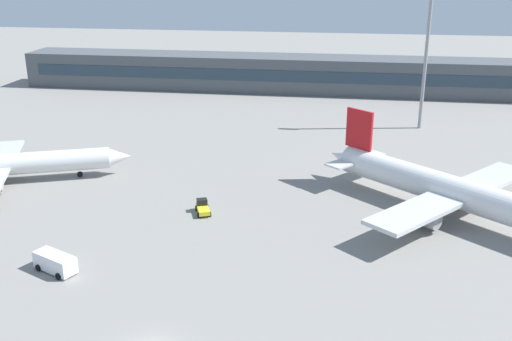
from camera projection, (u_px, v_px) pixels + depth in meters
name	position (u px, v px, depth m)	size (l,w,h in m)	color
ground_plane	(234.00, 188.00, 90.09)	(400.00, 400.00, 0.00)	gray
terminal_building	(284.00, 74.00, 154.38)	(137.20, 12.13, 9.00)	#4C5156
airplane_near	(465.00, 195.00, 77.85)	(38.04, 33.87, 11.65)	white
airplane_mid	(5.00, 165.00, 91.41)	(36.65, 26.28, 9.47)	silver
baggage_tug_yellow	(203.00, 207.00, 81.08)	(2.81, 3.90, 1.75)	yellow
service_van_white	(55.00, 262.00, 65.80)	(5.56, 4.01, 2.08)	white
floodlight_tower_west	(427.00, 42.00, 115.92)	(3.20, 0.80, 30.54)	gray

